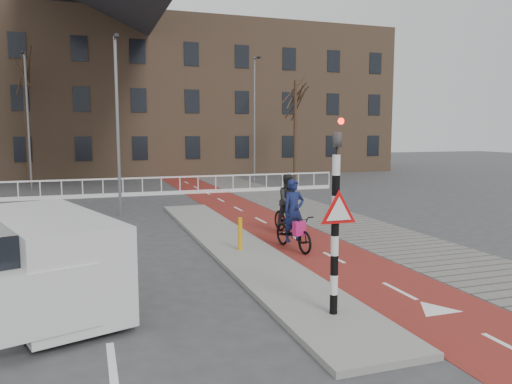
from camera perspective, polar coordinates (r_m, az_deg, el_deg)
name	(u,v)px	position (r m, az deg, el deg)	size (l,w,h in m)	color
ground	(316,285)	(11.41, 6.82, -10.48)	(120.00, 120.00, 0.00)	#38383A
bike_lane	(245,212)	(21.04, -1.26, -2.35)	(2.50, 60.00, 0.01)	maroon
sidewalk	(306,209)	(22.03, 5.70, -1.96)	(3.00, 60.00, 0.01)	slate
curb_island	(235,246)	(14.76, -2.41, -6.15)	(1.80, 16.00, 0.12)	gray
traffic_signal	(336,212)	(8.93, 9.12, -2.27)	(0.80, 0.80, 3.68)	black
bollard	(240,234)	(13.91, -1.82, -4.79)	(0.12, 0.12, 0.91)	orange
cyclist_near	(294,226)	(14.42, 4.33, -3.92)	(0.91, 2.03, 2.03)	black
cyclist_far	(289,210)	(16.50, 3.77, -2.02)	(0.95, 1.93, 2.00)	black
van	(50,260)	(10.40, -22.53, -7.14)	(2.97, 4.60, 1.84)	silver
railing	(83,192)	(26.98, -19.19, -0.03)	(28.00, 0.10, 0.99)	silver
townhouse_row	(107,75)	(42.07, -16.71, 12.68)	(46.00, 10.00, 15.90)	#7F6047
tree_mid	(27,120)	(35.43, -24.73, 7.45)	(0.25, 0.25, 8.21)	#322216
tree_right	(295,131)	(34.67, 4.50, 6.97)	(0.22, 0.22, 6.85)	#322216
streetlight_near	(118,128)	(20.58, -15.52, 7.02)	(0.12, 0.12, 7.04)	slate
streetlight_left	(28,122)	(31.70, -24.60, 7.25)	(0.12, 0.12, 7.83)	slate
streetlight_right	(254,121)	(32.78, -0.19, 8.10)	(0.12, 0.12, 8.13)	slate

